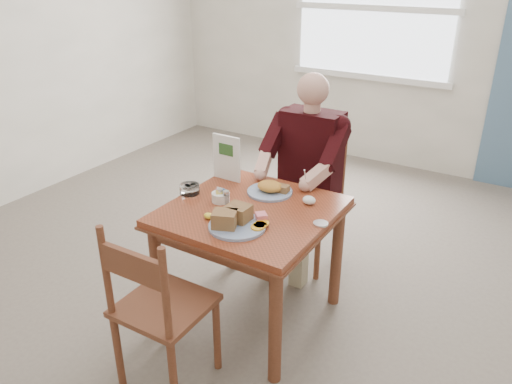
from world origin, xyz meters
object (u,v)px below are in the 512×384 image
Objects in this scene: table at (251,225)px; near_plate at (236,220)px; chair_near at (159,308)px; chair_far at (310,199)px; far_plate at (271,189)px; diner at (306,160)px.

near_plate is (0.05, -0.22, 0.15)m from table.
chair_far is at bearing 86.50° from chair_near.
near_plate is at bearing -78.11° from table.
far_plate is at bearing 90.99° from table.
chair_near is (-0.09, -1.50, 0.00)m from chair_far.
table is 2.49× the size of near_plate.
diner is at bearing 86.28° from chair_near.
near_plate is (0.05, -1.02, 0.31)m from chair_far.
chair_far is 2.57× the size of near_plate.
chair_near is at bearing -95.31° from far_plate.
diner is (0.09, 1.41, 0.33)m from chair_near.
chair_near is 1.46m from diner.
chair_far reaches higher than near_plate.
chair_far is 1.07m from near_plate.
diner reaches higher than near_plate.
chair_far and chair_near have the same top height.
diner reaches higher than far_plate.
table is 0.97× the size of chair_near.
near_plate is (0.05, -0.93, -0.02)m from diner.
far_plate is at bearing 96.34° from near_plate.
far_plate is (-0.00, -0.56, 0.30)m from chair_far.
chair_far is at bearing 90.01° from diner.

